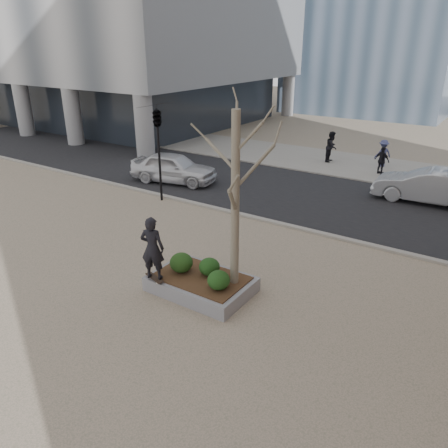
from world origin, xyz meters
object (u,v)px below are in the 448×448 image
Objects in this scene: planter at (201,284)px; skateboard at (155,278)px; police_car at (174,168)px; skateboarder at (152,248)px.

skateboard reaches higher than planter.
planter is 1.43m from skateboard.
planter is 11.37m from police_car.
planter is at bearing 55.70° from skateboard.
skateboarder reaches higher than police_car.
skateboarder reaches higher than skateboard.
planter is 1.89m from skateboarder.
skateboard is (-1.10, -0.87, 0.26)m from planter.
skateboarder is at bearing -141.73° from planter.
skateboarder is (-1.10, -0.87, 1.27)m from planter.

